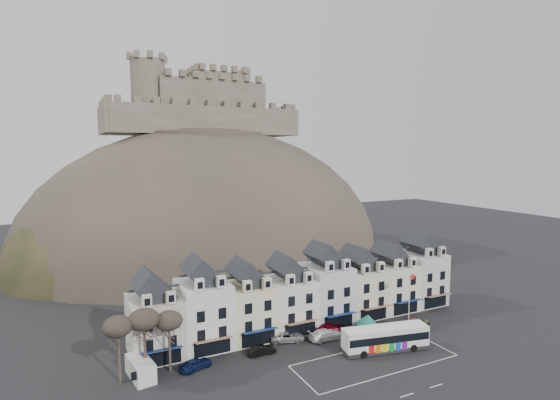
# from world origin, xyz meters

# --- Properties ---
(ground) EXTENTS (300.00, 300.00, 0.00)m
(ground) POSITION_xyz_m (0.00, 0.00, 0.00)
(ground) COLOR black
(ground) RESTS_ON ground
(coach_bay_markings) EXTENTS (22.00, 7.50, 0.01)m
(coach_bay_markings) POSITION_xyz_m (2.00, 1.25, 0.00)
(coach_bay_markings) COLOR silver
(coach_bay_markings) RESTS_ON ground
(townhouse_terrace) EXTENTS (54.40, 9.35, 11.80)m
(townhouse_terrace) POSITION_xyz_m (0.15, 15.97, 5.30)
(townhouse_terrace) COLOR beige
(townhouse_terrace) RESTS_ON ground
(castle_hill) EXTENTS (100.00, 76.00, 68.00)m
(castle_hill) POSITION_xyz_m (1.25, 68.95, 0.11)
(castle_hill) COLOR #3C362E
(castle_hill) RESTS_ON ground
(castle) EXTENTS (50.20, 22.20, 22.00)m
(castle) POSITION_xyz_m (0.51, 75.93, 40.19)
(castle) COLOR brown
(castle) RESTS_ON ground
(tree_left_far) EXTENTS (3.61, 3.61, 8.24)m
(tree_left_far) POSITION_xyz_m (-29.00, 10.50, 6.90)
(tree_left_far) COLOR #372D23
(tree_left_far) RESTS_ON ground
(tree_left_mid) EXTENTS (3.78, 3.78, 8.64)m
(tree_left_mid) POSITION_xyz_m (-26.00, 10.50, 7.24)
(tree_left_mid) COLOR #372D23
(tree_left_mid) RESTS_ON ground
(tree_left_near) EXTENTS (3.43, 3.43, 7.84)m
(tree_left_near) POSITION_xyz_m (-23.00, 10.50, 6.55)
(tree_left_near) COLOR #372D23
(tree_left_near) RESTS_ON ground
(bus) EXTENTS (12.46, 5.20, 3.43)m
(bus) POSITION_xyz_m (5.14, 3.00, 1.89)
(bus) COLOR #262628
(bus) RESTS_ON ground
(bus_shelter) EXTENTS (6.01, 6.01, 3.89)m
(bus_shelter) POSITION_xyz_m (5.00, 6.75, 3.02)
(bus_shelter) COLOR black
(bus_shelter) RESTS_ON ground
(red_buoy) EXTENTS (1.50, 1.50, 1.86)m
(red_buoy) POSITION_xyz_m (13.56, 6.57, 0.95)
(red_buoy) COLOR black
(red_buoy) RESTS_ON ground
(flagpole) EXTENTS (1.27, 0.38, 8.94)m
(flagpole) POSITION_xyz_m (13.24, 7.14, 5.11)
(flagpole) COLOR silver
(flagpole) RESTS_ON ground
(white_van) EXTENTS (3.07, 5.56, 2.41)m
(white_van) POSITION_xyz_m (-26.62, 10.36, 1.21)
(white_van) COLOR white
(white_van) RESTS_ON ground
(planter_west) EXTENTS (1.11, 0.74, 1.06)m
(planter_west) POSITION_xyz_m (14.90, 6.59, 0.51)
(planter_west) COLOR black
(planter_west) RESTS_ON ground
(planter_east) EXTENTS (1.02, 0.71, 1.01)m
(planter_east) POSITION_xyz_m (16.64, 7.00, 0.49)
(planter_east) COLOR black
(planter_east) RESTS_ON ground
(car_navy) EXTENTS (4.61, 2.95, 1.46)m
(car_navy) POSITION_xyz_m (-20.00, 9.50, 0.73)
(car_navy) COLOR #0D1941
(car_navy) RESTS_ON ground
(car_black) EXTENTS (3.88, 1.36, 1.28)m
(car_black) POSITION_xyz_m (-10.80, 9.50, 0.64)
(car_black) COLOR black
(car_black) RESTS_ON ground
(car_silver) EXTENTS (5.53, 3.79, 1.42)m
(car_silver) POSITION_xyz_m (-5.79, 11.72, 0.71)
(car_silver) COLOR #A2A4AA
(car_silver) RESTS_ON ground
(car_white) EXTENTS (5.35, 2.26, 1.54)m
(car_white) POSITION_xyz_m (-0.40, 9.67, 0.77)
(car_white) COLOR white
(car_white) RESTS_ON ground
(car_maroon) EXTENTS (4.85, 2.76, 1.56)m
(car_maroon) POSITION_xyz_m (1.43, 11.55, 0.78)
(car_maroon) COLOR #590511
(car_maroon) RESTS_ON ground
(car_charcoal) EXTENTS (4.88, 2.72, 1.52)m
(car_charcoal) POSITION_xyz_m (7.31, 9.74, 0.76)
(car_charcoal) COLOR black
(car_charcoal) RESTS_ON ground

